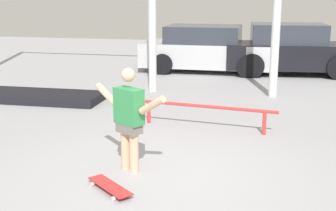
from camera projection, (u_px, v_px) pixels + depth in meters
ground_plane at (160, 175)px, 6.51m from camera, size 36.00×36.00×0.00m
skateboarder at (129, 116)px, 6.49m from camera, size 1.23×0.78×1.47m
skateboard at (110, 186)px, 5.97m from camera, size 0.75×0.69×0.08m
manual_pad at (29, 96)px, 10.96m from camera, size 3.48×1.15×0.19m
grind_rail at (204, 110)px, 8.62m from camera, size 2.69×0.41×0.46m
parked_car_silver at (207, 49)px, 14.82m from camera, size 4.16×2.02×1.44m
parked_car_black at (291, 50)px, 14.31m from camera, size 4.12×2.14×1.53m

